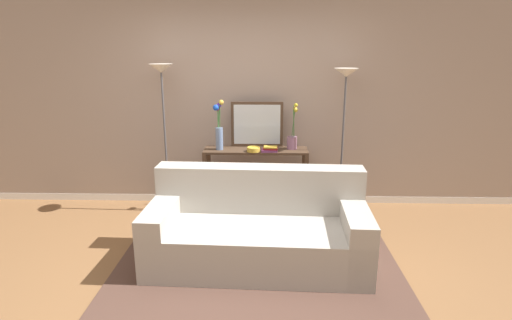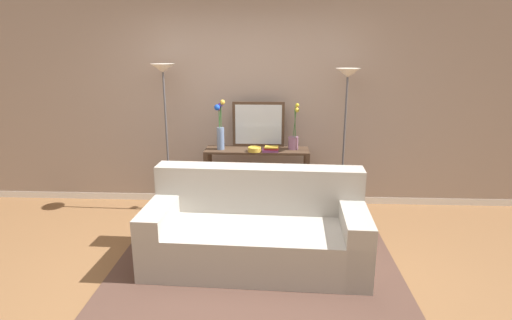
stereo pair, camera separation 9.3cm
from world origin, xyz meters
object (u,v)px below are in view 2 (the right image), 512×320
(floor_lamp_right, at_px, (346,102))
(console_table, at_px, (257,169))
(couch, at_px, (256,231))
(fruit_bowl, at_px, (254,149))
(floor_lamp_left, at_px, (164,97))
(vase_short_flowers, at_px, (294,137))
(book_stack, at_px, (271,149))
(book_row_under_console, at_px, (231,206))
(vase_tall_flowers, at_px, (220,129))
(wall_mirror, at_px, (258,124))

(floor_lamp_right, bearing_deg, console_table, 178.31)
(couch, height_order, fruit_bowl, couch)
(console_table, xyz_separation_m, floor_lamp_left, (-1.10, -0.03, 0.88))
(vase_short_flowers, distance_m, book_stack, 0.34)
(book_row_under_console, bearing_deg, couch, -73.38)
(fruit_bowl, bearing_deg, vase_tall_flowers, 167.71)
(vase_tall_flowers, distance_m, book_stack, 0.66)
(floor_lamp_left, xyz_separation_m, wall_mirror, (1.11, 0.18, -0.35))
(book_row_under_console, bearing_deg, vase_short_flowers, 2.64)
(wall_mirror, relative_size, fruit_bowl, 4.07)
(floor_lamp_right, distance_m, book_stack, 1.04)
(floor_lamp_right, relative_size, vase_short_flowers, 3.17)
(book_stack, bearing_deg, vase_short_flowers, 27.90)
(vase_tall_flowers, distance_m, fruit_bowl, 0.49)
(floor_lamp_right, distance_m, book_row_under_console, 1.92)
(fruit_bowl, bearing_deg, couch, -86.05)
(floor_lamp_left, relative_size, floor_lamp_right, 1.03)
(console_table, height_order, wall_mirror, wall_mirror)
(console_table, bearing_deg, book_stack, -32.89)
(book_row_under_console, bearing_deg, floor_lamp_left, -177.72)
(floor_lamp_right, xyz_separation_m, vase_short_flowers, (-0.60, 0.07, -0.44))
(couch, height_order, vase_short_flowers, vase_short_flowers)
(vase_short_flowers, bearing_deg, book_stack, -152.10)
(book_row_under_console, bearing_deg, vase_tall_flowers, -171.14)
(book_stack, xyz_separation_m, book_row_under_console, (-0.50, 0.11, -0.78))
(couch, bearing_deg, floor_lamp_left, 132.90)
(console_table, height_order, book_stack, book_stack)
(vase_short_flowers, xyz_separation_m, book_row_under_console, (-0.77, -0.04, -0.90))
(floor_lamp_right, xyz_separation_m, fruit_bowl, (-1.07, -0.08, -0.57))
(book_stack, bearing_deg, floor_lamp_right, 5.22)
(floor_lamp_left, height_order, fruit_bowl, floor_lamp_left)
(vase_short_flowers, distance_m, book_row_under_console, 1.19)
(console_table, distance_m, book_row_under_console, 0.60)
(wall_mirror, bearing_deg, fruit_bowl, -97.99)
(floor_lamp_left, relative_size, vase_short_flowers, 3.25)
(wall_mirror, height_order, vase_short_flowers, vase_short_flowers)
(fruit_bowl, relative_size, book_stack, 0.79)
(couch, distance_m, book_row_under_console, 1.36)
(vase_tall_flowers, bearing_deg, fruit_bowl, -12.29)
(wall_mirror, distance_m, fruit_bowl, 0.36)
(floor_lamp_left, xyz_separation_m, floor_lamp_right, (2.15, 0.00, -0.04))
(floor_lamp_left, xyz_separation_m, book_row_under_console, (0.78, 0.03, -1.38))
(floor_lamp_left, height_order, vase_tall_flowers, floor_lamp_left)
(floor_lamp_right, relative_size, book_stack, 8.88)
(wall_mirror, height_order, vase_tall_flowers, vase_tall_flowers)
(couch, bearing_deg, book_row_under_console, 106.62)
(console_table, xyz_separation_m, fruit_bowl, (-0.02, -0.11, 0.28))
(floor_lamp_right, xyz_separation_m, book_row_under_console, (-1.37, 0.03, -1.35))
(wall_mirror, xyz_separation_m, book_stack, (0.16, -0.26, -0.25))
(couch, relative_size, floor_lamp_right, 1.17)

